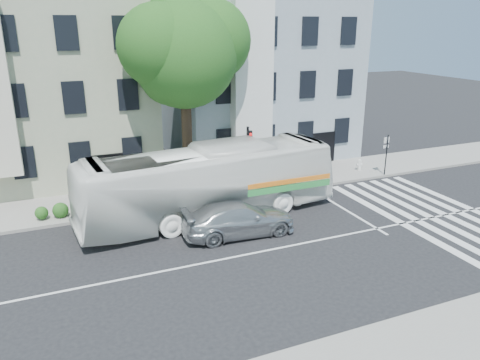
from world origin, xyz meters
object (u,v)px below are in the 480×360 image
traffic_signal (248,153)px  fire_hydrant (359,165)px  sedan (239,219)px  bus (209,182)px

traffic_signal → fire_hydrant: traffic_signal is taller
sedan → fire_hydrant: (10.66, 5.53, -0.23)m
bus → traffic_signal: size_ratio=3.24×
bus → traffic_signal: (2.75, 1.57, 0.77)m
traffic_signal → sedan: bearing=-99.8°
traffic_signal → fire_hydrant: (8.44, 1.55, -2.04)m
traffic_signal → bus: bearing=-130.9°
sedan → fire_hydrant: bearing=-59.9°
bus → fire_hydrant: size_ratio=17.81×
sedan → traffic_signal: traffic_signal is taller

